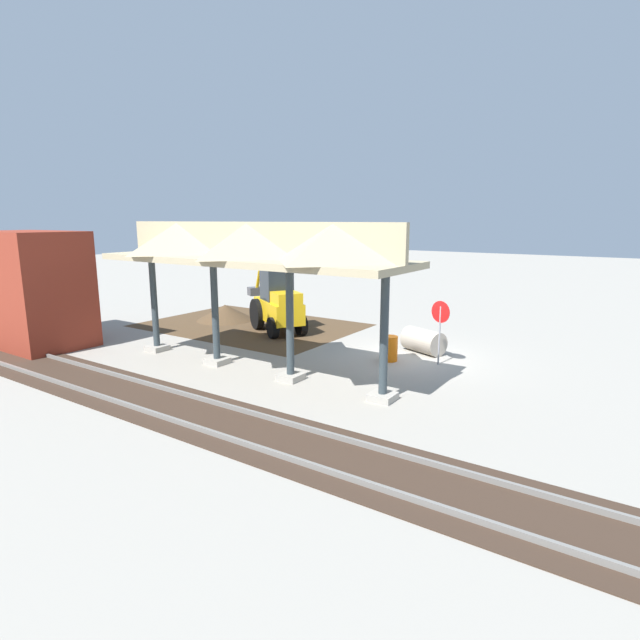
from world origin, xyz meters
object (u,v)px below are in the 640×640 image
at_px(brick_utility_building, 31,289).
at_px(traffic_barrel, 390,348).
at_px(concrete_pipe, 423,341).
at_px(backhoe, 277,303).
at_px(stop_sign, 440,319).

distance_m(brick_utility_building, traffic_barrel, 14.28).
xyz_separation_m(concrete_pipe, traffic_barrel, (0.56, 1.72, -0.00)).
bearing_deg(backhoe, traffic_barrel, 166.07).
bearing_deg(brick_utility_building, stop_sign, -156.57).
xyz_separation_m(backhoe, traffic_barrel, (-6.37, 1.58, -0.82)).
bearing_deg(concrete_pipe, traffic_barrel, 71.96).
xyz_separation_m(backhoe, concrete_pipe, (-6.93, -0.14, -0.81)).
bearing_deg(backhoe, concrete_pipe, -178.81).
bearing_deg(stop_sign, backhoe, -7.51).
distance_m(stop_sign, traffic_barrel, 2.06).
relative_size(stop_sign, backhoe, 0.45).
distance_m(stop_sign, backhoe, 8.07).
relative_size(concrete_pipe, brick_utility_building, 0.39).
height_order(backhoe, traffic_barrel, backhoe).
xyz_separation_m(backhoe, brick_utility_building, (6.56, 7.36, 1.00)).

